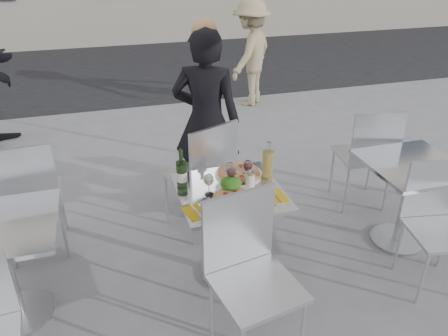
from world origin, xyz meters
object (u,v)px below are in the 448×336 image
object	(u,v)px
pizza_far	(239,173)
wineglass_red_b	(248,166)
pedestrian_b	(251,54)
wine_bottle	(182,173)
chair_near	(248,264)
side_table_right	(408,186)
side_chair_lfar	(28,192)
side_table_left	(3,253)
wineglass_white_b	(230,168)
carafe	(268,164)
salad_plate	(231,184)
napkin_right	(273,197)
side_chair_rnear	(437,215)
main_table	(230,216)
pizza_near	(235,200)
side_chair_rfar	(369,151)
wineglass_white_a	(209,180)
chair_far	(205,170)
sugar_shaker	(250,179)
napkin_left	(199,211)
wineglass_red_a	(231,172)
woman_diner	(206,121)

from	to	relation	value
pizza_far	wineglass_red_b	bearing A→B (deg)	-65.88
pedestrian_b	wine_bottle	xyz separation A→B (m)	(-1.76, -3.56, 0.08)
chair_near	wineglass_red_b	size ratio (longest dim) A/B	6.54
side_table_right	side_chair_lfar	distance (m)	2.97
side_table_left	wineglass_white_b	distance (m)	1.57
chair_near	carafe	size ratio (longest dim) A/B	3.55
side_table_left	wineglass_red_b	size ratio (longest dim) A/B	4.76
salad_plate	chair_near	bearing A→B (deg)	-97.76
napkin_right	side_chair_rnear	bearing A→B (deg)	-15.26
main_table	pizza_near	world-z (taller)	pizza_near
side_chair_rfar	wineglass_white_a	xyz separation A→B (m)	(-1.64, -0.57, 0.26)
chair_far	pizza_far	xyz separation A→B (m)	(0.16, -0.40, 0.15)
side_table_right	wineglass_white_a	distance (m)	1.68
side_chair_lfar	wineglass_white_b	bearing A→B (deg)	156.30
sugar_shaker	napkin_left	size ratio (longest dim) A/B	0.50
side_table_left	chair_near	distance (m)	1.55
pedestrian_b	wineglass_red_a	distance (m)	3.90
wineglass_white_a	napkin_left	bearing A→B (deg)	-121.43
side_chair_lfar	side_chair_rfar	distance (m)	2.89
wine_bottle	wineglass_red_a	bearing A→B (deg)	-12.77
side_table_left	wineglass_white_b	xyz separation A→B (m)	(1.53, 0.12, 0.32)
carafe	pizza_near	bearing A→B (deg)	-144.59
chair_near	side_chair_lfar	size ratio (longest dim) A/B	1.01
main_table	wineglass_white_a	bearing A→B (deg)	-176.98
side_chair_rfar	pizza_far	world-z (taller)	side_chair_rfar
side_chair_lfar	sugar_shaker	size ratio (longest dim) A/B	9.57
pedestrian_b	woman_diner	bearing A→B (deg)	15.56
main_table	side_table_left	world-z (taller)	same
pizza_near	wineglass_white_b	distance (m)	0.28
wineglass_red_b	side_chair_lfar	bearing A→B (deg)	161.40
side_table_left	side_table_right	bearing A→B (deg)	0.00
main_table	pizza_far	bearing A→B (deg)	57.39
side_chair_rnear	pizza_near	size ratio (longest dim) A/B	3.09
woman_diner	sugar_shaker	xyz separation A→B (m)	(0.05, -1.05, -0.04)
side_chair_rfar	sugar_shaker	bearing A→B (deg)	31.38
salad_plate	wineglass_red_b	distance (m)	0.20
main_table	sugar_shaker	size ratio (longest dim) A/B	7.01
woman_diner	wineglass_red_a	xyz separation A→B (m)	(-0.08, -1.02, 0.02)
wine_bottle	pedestrian_b	bearing A→B (deg)	63.72
main_table	side_table_left	xyz separation A→B (m)	(-1.50, 0.00, 0.00)
carafe	wine_bottle	bearing A→B (deg)	175.86
wineglass_red_b	chair_far	bearing A→B (deg)	112.48
side_chair_rnear	pizza_far	world-z (taller)	side_chair_rnear
wineglass_red_b	pizza_far	bearing A→B (deg)	114.12
chair_far	wineglass_red_b	distance (m)	0.58
napkin_right	wine_bottle	bearing A→B (deg)	148.78
side_chair_rfar	wineglass_white_a	bearing A→B (deg)	28.61
side_chair_rnear	napkin_right	size ratio (longest dim) A/B	4.65
main_table	wine_bottle	xyz separation A→B (m)	(-0.31, 0.13, 0.32)
side_chair_lfar	pizza_far	bearing A→B (deg)	160.27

